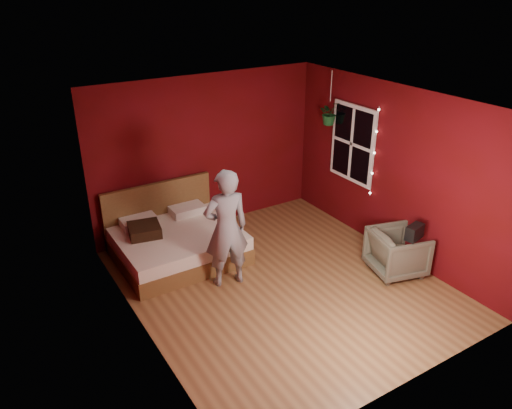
% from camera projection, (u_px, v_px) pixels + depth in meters
% --- Properties ---
extents(floor, '(4.50, 4.50, 0.00)m').
position_uv_depth(floor, '(282.00, 284.00, 7.08)').
color(floor, brown).
rests_on(floor, ground).
extents(room_walls, '(4.04, 4.54, 2.62)m').
position_uv_depth(room_walls, '(285.00, 174.00, 6.37)').
color(room_walls, '#580911').
rests_on(room_walls, ground).
extents(window, '(0.05, 0.97, 1.27)m').
position_uv_depth(window, '(352.00, 144.00, 8.08)').
color(window, white).
rests_on(window, room_walls).
extents(fairy_lights, '(0.04, 0.04, 1.45)m').
position_uv_depth(fairy_lights, '(374.00, 153.00, 7.66)').
color(fairy_lights, silver).
rests_on(fairy_lights, room_walls).
extents(bed, '(1.81, 1.54, 1.00)m').
position_uv_depth(bed, '(176.00, 241.00, 7.68)').
color(bed, brown).
rests_on(bed, ground).
extents(person, '(0.69, 0.51, 1.72)m').
position_uv_depth(person, '(226.00, 229.00, 6.77)').
color(person, gray).
rests_on(person, ground).
extents(armchair, '(0.89, 0.88, 0.67)m').
position_uv_depth(armchair, '(397.00, 252.00, 7.23)').
color(armchair, '#5F604B').
rests_on(armchair, ground).
extents(handbag, '(0.31, 0.20, 0.20)m').
position_uv_depth(handbag, '(415.00, 232.00, 6.87)').
color(handbag, black).
rests_on(handbag, armchair).
extents(throw_pillow, '(0.53, 0.53, 0.16)m').
position_uv_depth(throw_pillow, '(144.00, 230.00, 7.43)').
color(throw_pillow, black).
rests_on(throw_pillow, bed).
extents(hanging_plant, '(0.36, 0.31, 0.88)m').
position_uv_depth(hanging_plant, '(329.00, 113.00, 8.23)').
color(hanging_plant, silver).
rests_on(hanging_plant, room_walls).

